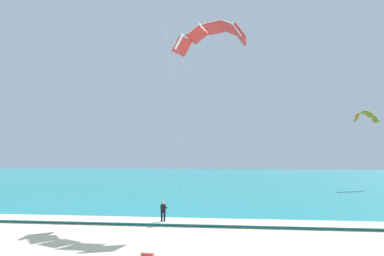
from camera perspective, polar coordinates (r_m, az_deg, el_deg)
The scene contains 7 objects.
sea at distance 87.00m, azimuth 5.85°, elevation -7.42°, with size 200.00×120.00×0.20m, color teal.
surf_foam at distance 28.32m, azimuth 2.40°, elevation -13.66°, with size 200.00×2.55×0.04m, color white.
surfboard at distance 28.30m, azimuth -4.31°, elevation -14.06°, with size 0.56×1.43×0.09m.
kitesurfer at distance 28.18m, azimuth -4.29°, elevation -12.22°, with size 0.55×0.55×1.69m.
kite_primary at distance 35.06m, azimuth 2.89°, elevation 13.73°, with size 6.80×7.37×15.63m.
kite_distant at distance 65.08m, azimuth 24.25°, elevation 1.75°, with size 4.65×3.65×1.96m.
cooler_box at distance 19.14m, azimuth -6.63°, elevation -18.24°, with size 0.58×0.38×0.40m.
Camera 1 is at (2.47, -16.06, 4.81)m, focal length 36.00 mm.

